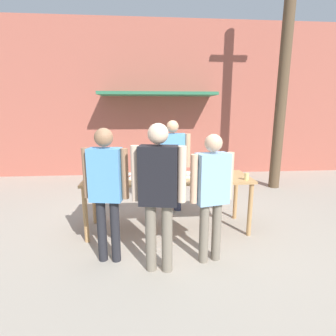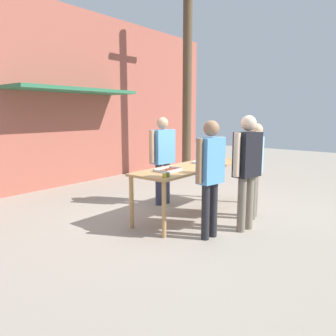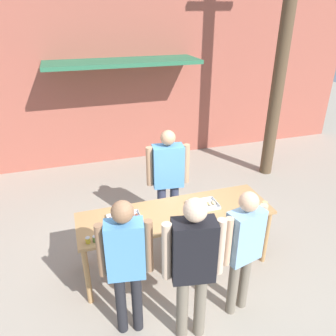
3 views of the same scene
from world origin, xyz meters
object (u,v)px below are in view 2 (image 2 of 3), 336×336
(person_customer_waiting_in_line, at_px, (247,163))
(person_customer_with_cup, at_px, (255,162))
(condiment_jar_mustard, at_px, (164,175))
(food_tray_sausages, at_px, (168,170))
(utility_pole, at_px, (187,73))
(person_customer_holding_hotdog, at_px, (210,169))
(beer_cup, at_px, (237,157))
(condiment_jar_ketchup, at_px, (168,175))
(person_server_behind_table, at_px, (163,154))
(food_tray_buns, at_px, (204,162))

(person_customer_waiting_in_line, bearing_deg, person_customer_with_cup, -156.33)
(condiment_jar_mustard, bearing_deg, person_customer_waiting_in_line, -40.67)
(food_tray_sausages, bearing_deg, person_customer_with_cup, -40.88)
(condiment_jar_mustard, bearing_deg, utility_pole, 31.27)
(person_customer_waiting_in_line, bearing_deg, food_tray_sausages, -56.81)
(condiment_jar_mustard, relative_size, utility_pole, 0.01)
(person_customer_holding_hotdog, bearing_deg, person_customer_waiting_in_line, 166.65)
(beer_cup, relative_size, person_customer_holding_hotdog, 0.06)
(person_customer_with_cup, bearing_deg, utility_pole, -141.25)
(condiment_jar_mustard, height_order, condiment_jar_ketchup, same)
(condiment_jar_ketchup, bearing_deg, beer_cup, 0.17)
(food_tray_sausages, height_order, person_server_behind_table, person_server_behind_table)
(person_customer_with_cup, relative_size, person_customer_waiting_in_line, 0.92)
(condiment_jar_mustard, bearing_deg, condiment_jar_ketchup, -0.32)
(food_tray_buns, bearing_deg, person_customer_waiting_in_line, -117.64)
(food_tray_sausages, height_order, beer_cup, beer_cup)
(condiment_jar_ketchup, relative_size, utility_pole, 0.01)
(food_tray_buns, xyz_separation_m, utility_pole, (2.54, 2.20, 2.04))
(person_customer_waiting_in_line, bearing_deg, food_tray_buns, -107.30)
(food_tray_sausages, distance_m, person_server_behind_table, 1.20)
(condiment_jar_mustard, distance_m, beer_cup, 2.40)
(beer_cup, distance_m, utility_pole, 3.67)
(food_tray_buns, bearing_deg, person_customer_with_cup, -86.51)
(condiment_jar_ketchup, distance_m, person_server_behind_table, 1.72)
(food_tray_buns, relative_size, utility_pole, 0.07)
(person_customer_holding_hotdog, bearing_deg, food_tray_sausages, -89.83)
(food_tray_sausages, bearing_deg, utility_pole, 31.02)
(food_tray_sausages, bearing_deg, person_customer_holding_hotdog, -99.32)
(person_customer_with_cup, bearing_deg, condiment_jar_ketchup, -37.15)
(condiment_jar_ketchup, relative_size, person_customer_waiting_in_line, 0.04)
(food_tray_buns, distance_m, person_customer_holding_hotdog, 1.56)
(person_customer_holding_hotdog, bearing_deg, beer_cup, -154.48)
(condiment_jar_ketchup, height_order, person_server_behind_table, person_server_behind_table)
(condiment_jar_mustard, relative_size, beer_cup, 0.70)
(person_server_behind_table, relative_size, person_customer_with_cup, 1.06)
(person_server_behind_table, xyz_separation_m, person_customer_holding_hotdog, (-1.01, -1.73, 0.01))
(person_customer_holding_hotdog, relative_size, person_customer_with_cup, 1.04)
(condiment_jar_ketchup, xyz_separation_m, beer_cup, (2.31, 0.01, 0.02))
(food_tray_buns, relative_size, person_customer_waiting_in_line, 0.23)
(person_customer_holding_hotdog, distance_m, person_customer_waiting_in_line, 0.70)
(person_customer_holding_hotdog, xyz_separation_m, utility_pole, (3.81, 3.11, 1.91))
(person_customer_holding_hotdog, bearing_deg, person_customer_with_cup, -175.31)
(food_tray_buns, xyz_separation_m, beer_cup, (0.79, -0.32, 0.04))
(condiment_jar_mustard, xyz_separation_m, person_server_behind_table, (1.36, 1.15, 0.11))
(person_customer_waiting_in_line, bearing_deg, condiment_jar_ketchup, -32.84)
(person_customer_with_cup, relative_size, utility_pole, 0.29)
(person_customer_waiting_in_line, bearing_deg, condiment_jar_mustard, -30.33)
(beer_cup, bearing_deg, person_customer_waiting_in_line, -148.49)
(condiment_jar_mustard, height_order, person_customer_with_cup, person_customer_with_cup)
(condiment_jar_mustard, relative_size, condiment_jar_ketchup, 1.00)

